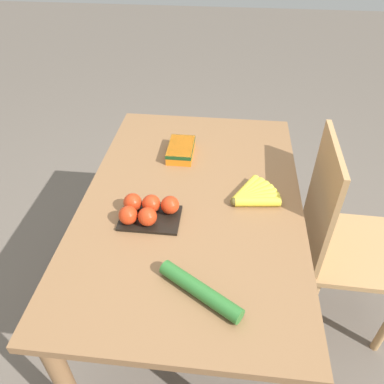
{
  "coord_description": "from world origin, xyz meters",
  "views": [
    {
      "loc": [
        1.06,
        0.12,
        1.64
      ],
      "look_at": [
        0.0,
        0.0,
        0.76
      ],
      "focal_mm": 35.0,
      "sensor_mm": 36.0,
      "label": 1
    }
  ],
  "objects_px": {
    "tomato_pack": "(147,210)",
    "cucumber_near": "(200,290)",
    "chair": "(340,240)",
    "carrot_bag": "(181,149)",
    "banana_bunch": "(252,195)"
  },
  "relations": [
    {
      "from": "chair",
      "to": "carrot_bag",
      "type": "relative_size",
      "value": 5.36
    },
    {
      "from": "banana_bunch",
      "to": "carrot_bag",
      "type": "height_order",
      "value": "carrot_bag"
    },
    {
      "from": "chair",
      "to": "cucumber_near",
      "type": "relative_size",
      "value": 3.73
    },
    {
      "from": "chair",
      "to": "cucumber_near",
      "type": "xyz_separation_m",
      "value": [
        0.51,
        -0.55,
        0.27
      ]
    },
    {
      "from": "tomato_pack",
      "to": "cucumber_near",
      "type": "relative_size",
      "value": 0.83
    },
    {
      "from": "chair",
      "to": "banana_bunch",
      "type": "xyz_separation_m",
      "value": [
        0.07,
        -0.39,
        0.27
      ]
    },
    {
      "from": "tomato_pack",
      "to": "carrot_bag",
      "type": "height_order",
      "value": "tomato_pack"
    },
    {
      "from": "tomato_pack",
      "to": "carrot_bag",
      "type": "xyz_separation_m",
      "value": [
        -0.41,
        0.07,
        -0.01
      ]
    },
    {
      "from": "cucumber_near",
      "to": "carrot_bag",
      "type": "bearing_deg",
      "value": -168.16
    },
    {
      "from": "chair",
      "to": "carrot_bag",
      "type": "distance_m",
      "value": 0.77
    },
    {
      "from": "chair",
      "to": "banana_bunch",
      "type": "height_order",
      "value": "chair"
    },
    {
      "from": "chair",
      "to": "tomato_pack",
      "type": "distance_m",
      "value": 0.84
    },
    {
      "from": "tomato_pack",
      "to": "carrot_bag",
      "type": "relative_size",
      "value": 1.19
    },
    {
      "from": "chair",
      "to": "banana_bunch",
      "type": "relative_size",
      "value": 5.16
    },
    {
      "from": "chair",
      "to": "cucumber_near",
      "type": "bearing_deg",
      "value": 134.29
    }
  ]
}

